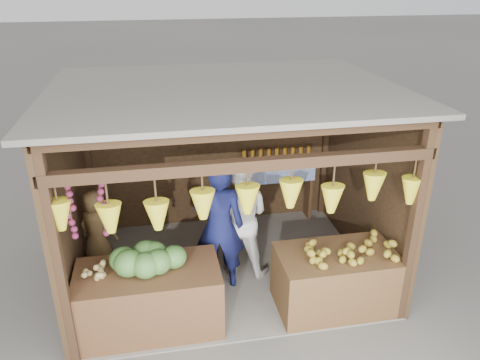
# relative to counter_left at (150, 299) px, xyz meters

# --- Properties ---
(ground) EXTENTS (80.00, 80.00, 0.00)m
(ground) POSITION_rel_counter_left_xyz_m (1.10, 1.02, -0.40)
(ground) COLOR #514F49
(ground) RESTS_ON ground
(stall_structure) EXTENTS (4.30, 3.30, 2.66)m
(stall_structure) POSITION_rel_counter_left_xyz_m (1.06, 0.98, 1.26)
(stall_structure) COLOR slate
(stall_structure) RESTS_ON ground
(back_shelf) EXTENTS (1.25, 0.32, 1.32)m
(back_shelf) POSITION_rel_counter_left_xyz_m (2.15, 2.30, 0.47)
(back_shelf) COLOR #382314
(back_shelf) RESTS_ON ground
(counter_left) EXTENTS (1.67, 0.85, 0.80)m
(counter_left) POSITION_rel_counter_left_xyz_m (0.00, 0.00, 0.00)
(counter_left) COLOR #512F1B
(counter_left) RESTS_ON ground
(counter_right) EXTENTS (1.47, 0.85, 0.79)m
(counter_right) POSITION_rel_counter_left_xyz_m (2.31, -0.05, -0.01)
(counter_right) COLOR #4C3319
(counter_right) RESTS_ON ground
(stool) EXTENTS (0.35, 0.35, 0.33)m
(stool) POSITION_rel_counter_left_xyz_m (-0.64, 1.03, -0.24)
(stool) COLOR black
(stool) RESTS_ON ground
(man_standing) EXTENTS (0.73, 0.54, 1.82)m
(man_standing) POSITION_rel_counter_left_xyz_m (0.94, 0.68, 0.51)
(man_standing) COLOR #131749
(man_standing) RESTS_ON ground
(woman_standing) EXTENTS (1.01, 0.90, 1.74)m
(woman_standing) POSITION_rel_counter_left_xyz_m (1.27, 0.94, 0.47)
(woman_standing) COLOR silver
(woman_standing) RESTS_ON ground
(vendor_seated) EXTENTS (0.62, 0.53, 1.07)m
(vendor_seated) POSITION_rel_counter_left_xyz_m (-0.64, 1.03, 0.46)
(vendor_seated) COLOR #523C21
(vendor_seated) RESTS_ON stool
(melon_pile) EXTENTS (1.00, 0.50, 0.32)m
(melon_pile) POSITION_rel_counter_left_xyz_m (-0.01, 0.01, 0.56)
(melon_pile) COLOR #225216
(melon_pile) RESTS_ON counter_left
(tanfruit_pile) EXTENTS (0.34, 0.40, 0.13)m
(tanfruit_pile) POSITION_rel_counter_left_xyz_m (-0.58, -0.00, 0.47)
(tanfruit_pile) COLOR #998D46
(tanfruit_pile) RESTS_ON counter_left
(mango_pile) EXTENTS (1.40, 0.64, 0.22)m
(mango_pile) POSITION_rel_counter_left_xyz_m (2.41, -0.11, 0.49)
(mango_pile) COLOR #BB7118
(mango_pile) RESTS_ON counter_right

